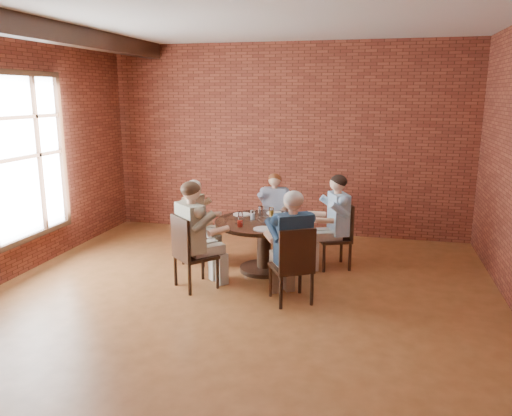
% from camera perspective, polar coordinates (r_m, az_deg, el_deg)
% --- Properties ---
extents(floor, '(7.00, 7.00, 0.00)m').
position_cam_1_polar(floor, '(6.13, -2.73, -11.28)').
color(floor, '#9C5C30').
rests_on(floor, ground).
extents(ceiling, '(7.00, 7.00, 0.00)m').
position_cam_1_polar(ceiling, '(5.67, -3.12, 21.92)').
color(ceiling, silver).
rests_on(ceiling, wall_back).
extents(wall_back, '(7.00, 0.00, 7.00)m').
position_cam_1_polar(wall_back, '(9.04, 3.43, 7.74)').
color(wall_back, brown).
rests_on(wall_back, ground).
extents(wall_front, '(7.00, 0.00, 7.00)m').
position_cam_1_polar(wall_front, '(2.58, -25.61, -6.69)').
color(wall_front, brown).
rests_on(wall_front, ground).
extents(ceiling_beam, '(0.22, 6.90, 0.26)m').
position_cam_1_polar(ceiling_beam, '(6.76, -24.56, 18.25)').
color(ceiling_beam, black).
rests_on(ceiling_beam, ceiling).
extents(window, '(0.10, 2.16, 2.36)m').
position_cam_1_polar(window, '(7.53, -25.95, 5.05)').
color(window, white).
rests_on(window, wall_left).
extents(dining_table, '(1.40, 1.40, 0.75)m').
position_cam_1_polar(dining_table, '(7.15, 0.91, -3.18)').
color(dining_table, black).
rests_on(dining_table, floor).
extents(chair_a, '(0.59, 0.59, 0.96)m').
position_cam_1_polar(chair_a, '(7.43, 9.54, -2.83)').
color(chair_a, black).
rests_on(chair_a, floor).
extents(diner_a, '(0.84, 0.78, 1.38)m').
position_cam_1_polar(diner_a, '(7.35, 8.91, -1.59)').
color(diner_a, '#4784B8').
rests_on(diner_a, floor).
extents(chair_b, '(0.41, 0.41, 0.90)m').
position_cam_1_polar(chair_b, '(8.21, 2.14, -1.35)').
color(chair_b, black).
rests_on(chair_b, floor).
extents(diner_b, '(0.52, 0.63, 1.26)m').
position_cam_1_polar(diner_b, '(8.10, 2.08, -0.52)').
color(diner_b, '#8590A9').
rests_on(diner_b, floor).
extents(chair_c, '(0.44, 0.44, 0.90)m').
position_cam_1_polar(chair_c, '(7.61, -7.20, -2.58)').
color(chair_c, black).
rests_on(chair_c, floor).
extents(diner_c, '(0.66, 0.56, 1.27)m').
position_cam_1_polar(diner_c, '(7.54, -6.72, -1.60)').
color(diner_c, brown).
rests_on(diner_c, floor).
extents(chair_d, '(0.66, 0.66, 0.99)m').
position_cam_1_polar(chair_d, '(6.56, -7.67, -4.79)').
color(chair_d, black).
rests_on(chair_d, floor).
extents(diner_d, '(0.91, 0.92, 1.42)m').
position_cam_1_polar(diner_d, '(6.55, -6.95, -3.13)').
color(diner_d, '#B7A290').
rests_on(diner_d, floor).
extents(chair_e, '(0.62, 0.62, 0.97)m').
position_cam_1_polar(chair_e, '(6.06, 4.34, -6.29)').
color(chair_e, black).
rests_on(chair_e, floor).
extents(diner_e, '(0.84, 0.88, 1.39)m').
position_cam_1_polar(diner_e, '(6.08, 4.06, -4.46)').
color(diner_e, '#192F48').
rests_on(diner_e, floor).
extents(plate_a, '(0.26, 0.26, 0.01)m').
position_cam_1_polar(plate_a, '(7.10, 3.91, -1.42)').
color(plate_a, white).
rests_on(plate_a, dining_table).
extents(plate_b, '(0.26, 0.26, 0.01)m').
position_cam_1_polar(plate_b, '(7.53, 2.19, -0.57)').
color(plate_b, white).
rests_on(plate_b, dining_table).
extents(plate_c, '(0.26, 0.26, 0.01)m').
position_cam_1_polar(plate_c, '(7.44, -1.63, -0.73)').
color(plate_c, white).
rests_on(plate_c, dining_table).
extents(plate_d, '(0.26, 0.26, 0.01)m').
position_cam_1_polar(plate_d, '(6.64, 0.80, -2.41)').
color(plate_d, white).
rests_on(plate_d, dining_table).
extents(glass_a, '(0.07, 0.07, 0.14)m').
position_cam_1_polar(glass_a, '(7.06, 3.15, -0.97)').
color(glass_a, white).
rests_on(glass_a, dining_table).
extents(glass_b, '(0.07, 0.07, 0.14)m').
position_cam_1_polar(glass_b, '(7.31, 1.77, -0.47)').
color(glass_b, white).
rests_on(glass_b, dining_table).
extents(glass_c, '(0.07, 0.07, 0.14)m').
position_cam_1_polar(glass_c, '(7.38, 0.54, -0.34)').
color(glass_c, white).
rests_on(glass_c, dining_table).
extents(glass_d, '(0.07, 0.07, 0.14)m').
position_cam_1_polar(glass_d, '(7.15, -0.38, -0.78)').
color(glass_d, white).
rests_on(glass_d, dining_table).
extents(glass_e, '(0.07, 0.07, 0.14)m').
position_cam_1_polar(glass_e, '(7.07, -1.78, -0.94)').
color(glass_e, white).
rests_on(glass_e, dining_table).
extents(glass_f, '(0.07, 0.07, 0.14)m').
position_cam_1_polar(glass_f, '(6.76, -1.84, -1.59)').
color(glass_f, white).
rests_on(glass_f, dining_table).
extents(smartphone, '(0.08, 0.14, 0.01)m').
position_cam_1_polar(smartphone, '(6.71, 4.01, -2.29)').
color(smartphone, black).
rests_on(smartphone, dining_table).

